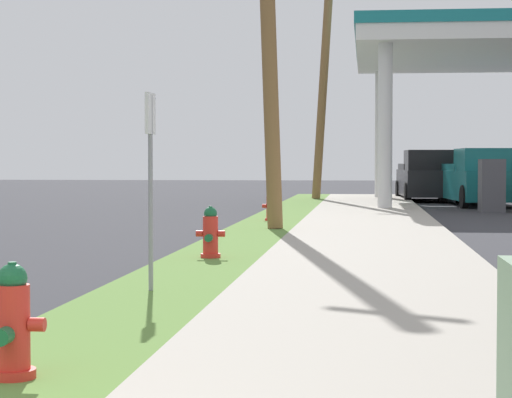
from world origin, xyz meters
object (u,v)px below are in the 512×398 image
utility_pole_midground (268,2)px  truck_teal_at_forecourt (481,179)px  fire_hydrant_third (271,207)px  truck_black_on_apron (428,177)px  fire_hydrant_second (210,235)px  fire_hydrant_nearest (12,328)px  street_sign_post (150,150)px  utility_pole_background (323,81)px  car_silver_by_near_pump (474,181)px

utility_pole_midground → truck_teal_at_forecourt: (6.01, 14.40, -3.91)m
fire_hydrant_third → truck_black_on_apron: size_ratio=0.14×
fire_hydrant_second → truck_teal_at_forecourt: bearing=73.5°
fire_hydrant_nearest → utility_pole_midground: (0.20, 14.67, 4.38)m
street_sign_post → truck_black_on_apron: size_ratio=0.39×
utility_pole_background → street_sign_post: bearing=-91.5°
fire_hydrant_third → utility_pole_background: bearing=87.5°
fire_hydrant_third → truck_black_on_apron: (4.64, 15.99, 0.47)m
utility_pole_midground → street_sign_post: bearing=-91.4°
fire_hydrant_nearest → utility_pole_background: utility_pole_background is taller
fire_hydrant_third → car_silver_by_near_pump: 20.13m
fire_hydrant_third → car_silver_by_near_pump: car_silver_by_near_pump is taller
fire_hydrant_third → truck_teal_at_forecourt: truck_teal_at_forecourt is taller
fire_hydrant_second → truck_teal_at_forecourt: size_ratio=0.13×
fire_hydrant_third → utility_pole_midground: size_ratio=0.08×
utility_pole_midground → street_sign_post: (-0.26, -10.27, -3.19)m
fire_hydrant_third → truck_teal_at_forecourt: bearing=62.1°
car_silver_by_near_pump → truck_teal_at_forecourt: (-0.55, -7.28, 0.19)m
utility_pole_background → car_silver_by_near_pump: (6.11, 4.50, -3.87)m
utility_pole_midground → street_sign_post: utility_pole_midground is taller
fire_hydrant_third → car_silver_by_near_pump: size_ratio=0.16×
fire_hydrant_second → utility_pole_background: 24.07m
fire_hydrant_second → fire_hydrant_third: 9.24m
utility_pole_midground → street_sign_post: size_ratio=4.36×
utility_pole_background → car_silver_by_near_pump: utility_pole_background is taller
truck_teal_at_forecourt → car_silver_by_near_pump: bearing=85.7°
fire_hydrant_third → utility_pole_background: (0.63, 14.47, 4.15)m
truck_black_on_apron → truck_teal_at_forecourt: bearing=-70.1°
fire_hydrant_second → truck_teal_at_forecourt: (6.20, 20.93, 0.47)m
car_silver_by_near_pump → truck_black_on_apron: size_ratio=0.84×
fire_hydrant_third → car_silver_by_near_pump: bearing=70.4°
fire_hydrant_second → fire_hydrant_third: size_ratio=1.00×
utility_pole_midground → truck_teal_at_forecourt: bearing=67.3°
fire_hydrant_nearest → truck_black_on_apron: (4.65, 33.37, 0.47)m
street_sign_post → utility_pole_background: bearing=88.5°
street_sign_post → utility_pole_midground: bearing=88.6°
fire_hydrant_nearest → utility_pole_background: (0.64, 31.84, 4.15)m
fire_hydrant_nearest → utility_pole_midground: 15.31m
utility_pole_background → truck_teal_at_forecourt: size_ratio=1.58×
utility_pole_background → truck_black_on_apron: size_ratio=1.60×
truck_teal_at_forecourt → fire_hydrant_nearest: bearing=-102.1°
fire_hydrant_nearest → car_silver_by_near_pump: (6.75, 36.35, 0.28)m
fire_hydrant_nearest → utility_pole_midground: bearing=89.2°
utility_pole_background → street_sign_post: (-0.70, -27.44, -2.96)m
fire_hydrant_second → car_silver_by_near_pump: bearing=76.6°
fire_hydrant_second → utility_pole_background: bearing=88.5°
fire_hydrant_nearest → truck_black_on_apron: 33.70m
fire_hydrant_third → street_sign_post: size_ratio=0.35×
street_sign_post → truck_teal_at_forecourt: street_sign_post is taller
fire_hydrant_nearest → car_silver_by_near_pump: size_ratio=0.16×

